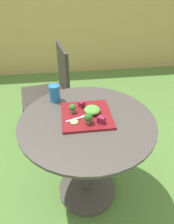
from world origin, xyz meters
TOP-DOWN VIEW (x-y plane):
  - ground_plane at (0.00, 0.00)m, footprint 12.00×12.00m
  - bamboo_fence at (0.00, 2.38)m, footprint 8.00×0.08m
  - patio_table at (0.00, 0.00)m, footprint 0.81×0.81m
  - patio_chair at (-0.23, 0.81)m, footprint 0.51×0.51m
  - salad_plate at (0.00, 0.03)m, footprint 0.30×0.30m
  - drinking_glass at (-0.19, 0.23)m, footprint 0.07×0.07m
  - fork at (-0.04, -0.00)m, footprint 0.15×0.06m
  - lettuce_mound at (0.04, 0.04)m, footprint 0.10×0.10m
  - broccoli_floret_0 at (-0.00, -0.06)m, footprint 0.05×0.05m
  - broccoli_floret_1 at (-0.08, 0.06)m, footprint 0.04×0.04m
  - cucumber_slice_0 at (-0.08, -0.04)m, footprint 0.04×0.04m
  - beet_chunk_0 at (0.07, -0.06)m, footprint 0.05×0.05m
  - beet_chunk_1 at (-0.02, 0.11)m, footprint 0.05×0.04m

SIDE VIEW (x-z plane):
  - ground_plane at x=0.00m, z-range 0.00..0.00m
  - patio_table at x=0.00m, z-range 0.07..0.79m
  - patio_chair at x=-0.23m, z-range 0.08..0.98m
  - salad_plate at x=0.00m, z-range 0.72..0.73m
  - fork at x=-0.04m, z-range 0.73..0.74m
  - cucumber_slice_0 at x=-0.08m, z-range 0.73..0.74m
  - beet_chunk_1 at x=-0.02m, z-range 0.73..0.77m
  - lettuce_mound at x=0.04m, z-range 0.73..0.77m
  - beet_chunk_0 at x=0.07m, z-range 0.73..0.77m
  - broccoli_floret_1 at x=-0.08m, z-range 0.74..0.79m
  - drinking_glass at x=-0.19m, z-range 0.71..0.82m
  - broccoli_floret_0 at x=0.00m, z-range 0.74..0.80m
  - bamboo_fence at x=0.00m, z-range 0.00..1.57m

